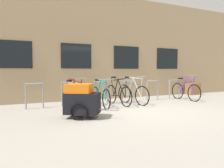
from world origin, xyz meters
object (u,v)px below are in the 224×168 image
(bicycle_purple, at_px, (185,91))
(bicycle_teal, at_px, (101,96))
(bicycle_maroon, at_px, (74,98))
(bicycle_silver, at_px, (133,93))
(bike_trailer, at_px, (82,100))
(planter_box, at_px, (193,89))
(bicycle_black, at_px, (118,94))

(bicycle_purple, height_order, bicycle_teal, bicycle_purple)
(bicycle_teal, bearing_deg, bicycle_maroon, -178.77)
(bicycle_purple, bearing_deg, bicycle_silver, 179.70)
(bike_trailer, bearing_deg, planter_box, 22.83)
(bicycle_black, xyz_separation_m, planter_box, (5.20, 1.41, -0.10))
(bicycle_teal, bearing_deg, bicycle_purple, 1.44)
(bicycle_black, distance_m, bicycle_silver, 0.60)
(bicycle_teal, distance_m, bicycle_maroon, 0.96)
(bicycle_purple, height_order, bike_trailer, bicycle_purple)
(bicycle_black, xyz_separation_m, bicycle_maroon, (-1.75, -0.19, -0.03))
(bicycle_black, relative_size, bike_trailer, 1.27)
(bicycle_black, height_order, bicycle_silver, bicycle_silver)
(bicycle_black, height_order, planter_box, bicycle_black)
(bicycle_teal, height_order, bike_trailer, bicycle_teal)
(bicycle_silver, bearing_deg, bicycle_teal, -175.25)
(bicycle_black, distance_m, bicycle_maroon, 1.76)
(bicycle_silver, xyz_separation_m, planter_box, (4.60, 1.47, -0.10))
(bicycle_purple, relative_size, bicycle_teal, 0.97)
(bicycle_black, bearing_deg, bicycle_teal, -167.67)
(bike_trailer, bearing_deg, bicycle_black, 39.42)
(bicycle_black, distance_m, planter_box, 5.39)
(bicycle_maroon, bearing_deg, bicycle_black, 6.28)
(bicycle_purple, xyz_separation_m, bicycle_maroon, (-4.99, -0.12, -0.03))
(bicycle_black, relative_size, planter_box, 2.49)
(bicycle_maroon, bearing_deg, bike_trailer, -97.56)
(bicycle_maroon, distance_m, bike_trailer, 1.41)
(bicycle_black, xyz_separation_m, bicycle_purple, (3.24, -0.07, -0.00))
(bicycle_silver, relative_size, bicycle_maroon, 1.07)
(planter_box, bearing_deg, bicycle_silver, -162.27)
(bicycle_teal, bearing_deg, bicycle_black, 12.33)
(bicycle_black, xyz_separation_m, bike_trailer, (-1.93, -1.59, 0.08))
(bicycle_maroon, xyz_separation_m, bike_trailer, (-0.19, -1.39, 0.11))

